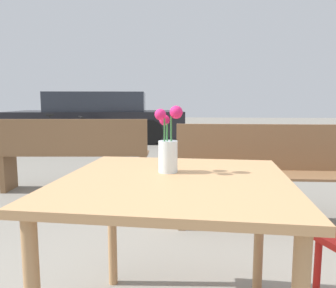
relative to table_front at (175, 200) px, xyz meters
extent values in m
cube|color=tan|center=(0.00, 0.00, 0.08)|extent=(0.99, 0.99, 0.03)
cylinder|color=tan|center=(-0.38, 0.43, -0.29)|extent=(0.05, 0.05, 0.70)
cylinder|color=tan|center=(0.43, 0.38, -0.29)|extent=(0.05, 0.05, 0.70)
cylinder|color=silver|center=(-0.04, 0.11, 0.16)|extent=(0.09, 0.09, 0.14)
cylinder|color=silver|center=(-0.04, 0.11, 0.13)|extent=(0.08, 0.08, 0.08)
cylinder|color=#337038|center=(-0.02, 0.11, 0.22)|extent=(0.01, 0.01, 0.24)
sphere|color=#D11E60|center=(0.00, 0.11, 0.36)|extent=(0.06, 0.06, 0.06)
cylinder|color=#337038|center=(-0.04, 0.12, 0.21)|extent=(0.01, 0.01, 0.21)
sphere|color=#D11E60|center=(-0.05, 0.14, 0.32)|extent=(0.05, 0.05, 0.05)
cylinder|color=#337038|center=(-0.05, 0.09, 0.22)|extent=(0.01, 0.01, 0.23)
sphere|color=#D11E60|center=(-0.07, 0.07, 0.35)|extent=(0.05, 0.05, 0.05)
cylinder|color=red|center=(0.65, 0.16, -0.43)|extent=(0.03, 0.03, 0.42)
cube|color=brown|center=(-1.30, 2.39, -0.20)|extent=(1.74, 0.49, 0.02)
cube|color=brown|center=(-1.29, 2.23, 0.01)|extent=(1.72, 0.17, 0.40)
cube|color=brown|center=(-2.10, 2.33, -0.43)|extent=(0.08, 0.33, 0.43)
cube|color=brown|center=(-0.50, 2.45, -0.43)|extent=(0.08, 0.33, 0.43)
cube|color=brown|center=(0.80, 1.40, -0.20)|extent=(1.73, 0.37, 0.02)
cube|color=brown|center=(0.79, 1.56, 0.01)|extent=(1.73, 0.04, 0.40)
cube|color=brown|center=(-0.01, 1.40, -0.43)|extent=(0.06, 0.32, 0.43)
cylinder|color=black|center=(-3.17, 5.14, -0.30)|extent=(0.62, 0.34, 0.68)
cylinder|color=black|center=(-2.29, 5.59, -0.30)|extent=(0.62, 0.34, 0.68)
cube|color=black|center=(-2.73, 5.36, -0.08)|extent=(0.80, 0.43, 0.03)
cylinder|color=black|center=(-2.89, 5.28, 0.02)|extent=(0.02, 0.02, 0.20)
cube|color=black|center=(-2.89, 5.28, 0.12)|extent=(0.17, 0.13, 0.04)
cube|color=black|center=(-2.33, 5.56, 0.07)|extent=(0.24, 0.41, 0.02)
cube|color=black|center=(-2.40, 7.15, -0.18)|extent=(4.59, 2.26, 0.65)
cube|color=#2D333D|center=(-2.40, 7.15, 0.39)|extent=(2.60, 1.89, 0.49)
cylinder|color=black|center=(-3.66, 6.17, -0.34)|extent=(0.62, 0.25, 0.60)
cylinder|color=black|center=(-3.86, 7.82, -0.34)|extent=(0.62, 0.25, 0.60)
cylinder|color=black|center=(-0.94, 6.49, -0.34)|extent=(0.62, 0.25, 0.60)
cylinder|color=black|center=(-1.14, 8.14, -0.34)|extent=(0.62, 0.25, 0.60)
camera|label=1|loc=(0.07, -1.31, 0.41)|focal=35.00mm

